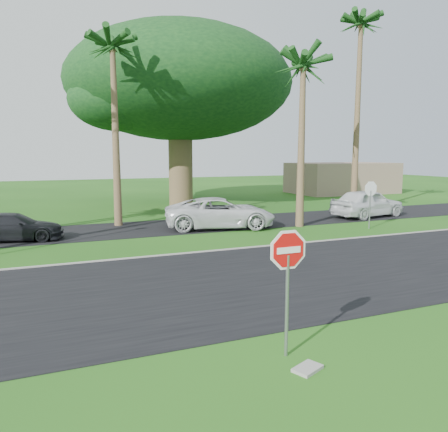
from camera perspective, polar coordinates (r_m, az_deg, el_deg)
ground at (r=11.29m, az=-2.12°, el=-12.02°), size 120.00×120.00×0.00m
road at (r=13.08m, az=-5.21°, el=-9.15°), size 120.00×8.00×0.02m
parking_strip at (r=23.07m, az=-13.01°, el=-1.77°), size 120.00×5.00×0.02m
curb at (r=16.85m, az=-9.34°, el=-5.22°), size 120.00×0.12×0.06m
stop_sign_near at (r=8.37m, az=8.32°, el=-6.58°), size 1.05×0.07×2.62m
stop_sign_far at (r=23.92m, az=18.59°, el=2.63°), size 1.05×0.07×2.62m
palm_center at (r=24.79m, az=-14.35°, el=20.17°), size 5.00×5.00×10.50m
palm_right_near at (r=24.02m, az=10.31°, el=18.32°), size 5.00×5.00×9.50m
palm_right_far at (r=30.57m, az=17.44°, el=22.35°), size 5.00×5.00×13.00m
canopy_tree at (r=33.75m, az=-5.83°, el=16.70°), size 16.50×16.50×13.12m
building_far at (r=45.42m, az=15.13°, el=4.83°), size 10.00×6.00×3.00m
car_dark at (r=21.74m, az=-25.81°, el=-1.34°), size 4.50×2.47×1.24m
car_minivan at (r=22.88m, az=-0.49°, el=0.37°), size 6.22×3.90×1.60m
car_pickup at (r=28.38m, az=18.22°, el=1.59°), size 5.32×2.88×1.72m
utility_slab at (r=8.51m, az=10.86°, el=-18.97°), size 0.64×0.54×0.06m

